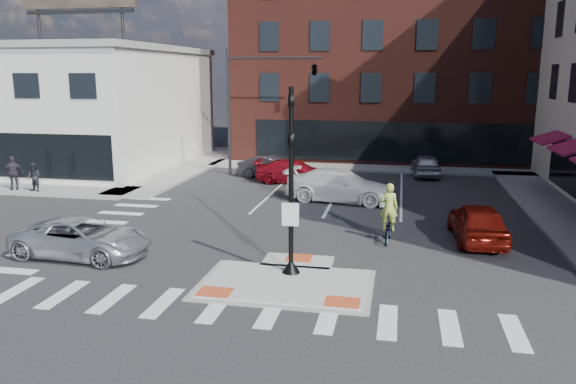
% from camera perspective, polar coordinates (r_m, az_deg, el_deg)
% --- Properties ---
extents(ground, '(120.00, 120.00, 0.00)m').
position_cam_1_polar(ground, '(18.19, 0.06, -8.94)').
color(ground, '#28282B').
rests_on(ground, ground).
extents(refuge_island, '(5.40, 4.65, 0.13)m').
position_cam_1_polar(refuge_island, '(17.94, -0.10, -9.07)').
color(refuge_island, gray).
rests_on(refuge_island, ground).
extents(sidewalk_nw, '(23.50, 20.50, 0.15)m').
position_cam_1_polar(sidewalk_nw, '(38.29, -20.49, 1.57)').
color(sidewalk_nw, gray).
rests_on(sidewalk_nw, ground).
extents(sidewalk_e, '(3.00, 24.00, 0.15)m').
position_cam_1_polar(sidewalk_e, '(28.42, 26.30, -2.33)').
color(sidewalk_e, gray).
rests_on(sidewalk_e, ground).
extents(sidewalk_n, '(26.00, 3.00, 0.15)m').
position_cam_1_polar(sidewalk_n, '(39.19, 10.75, 2.35)').
color(sidewalk_n, gray).
rests_on(sidewalk_n, ground).
extents(building_nw, '(20.40, 16.40, 14.40)m').
position_cam_1_polar(building_nw, '(44.60, -23.47, 8.10)').
color(building_nw, silver).
rests_on(building_nw, ground).
extents(building_n, '(24.40, 18.40, 15.50)m').
position_cam_1_polar(building_n, '(48.67, 11.30, 13.31)').
color(building_n, '#522119').
rests_on(building_n, ground).
extents(building_far_left, '(10.00, 12.00, 10.00)m').
position_cam_1_polar(building_far_left, '(69.07, 5.38, 10.71)').
color(building_far_left, slate).
rests_on(building_far_left, ground).
extents(building_far_right, '(12.00, 12.00, 12.00)m').
position_cam_1_polar(building_far_right, '(70.89, 16.29, 11.13)').
color(building_far_right, brown).
rests_on(building_far_right, ground).
extents(signal_pole, '(0.60, 0.60, 5.98)m').
position_cam_1_polar(signal_pole, '(17.87, 0.31, -1.41)').
color(signal_pole, black).
rests_on(signal_pole, refuge_island).
extents(mast_arm_signal, '(6.10, 2.24, 8.00)m').
position_cam_1_polar(mast_arm_signal, '(35.33, 0.28, 11.53)').
color(mast_arm_signal, black).
rests_on(mast_arm_signal, ground).
extents(silver_suv, '(5.11, 2.57, 1.39)m').
position_cam_1_polar(silver_suv, '(21.52, -20.20, -4.42)').
color(silver_suv, silver).
rests_on(silver_suv, ground).
extents(red_sedan, '(2.10, 4.66, 1.55)m').
position_cam_1_polar(red_sedan, '(23.23, 18.72, -2.91)').
color(red_sedan, maroon).
rests_on(red_sedan, ground).
extents(white_pickup, '(5.95, 3.12, 1.65)m').
position_cam_1_polar(white_pickup, '(28.94, 5.36, 0.63)').
color(white_pickup, white).
rests_on(white_pickup, ground).
extents(bg_car_dark, '(4.32, 1.98, 1.37)m').
position_cam_1_polar(bg_car_dark, '(35.46, -1.69, 2.56)').
color(bg_car_dark, '#27272C').
rests_on(bg_car_dark, ground).
extents(bg_car_silver, '(1.88, 4.26, 1.43)m').
position_cam_1_polar(bg_car_silver, '(37.11, 13.83, 2.68)').
color(bg_car_silver, '#B1B5B9').
rests_on(bg_car_silver, ground).
extents(bg_car_red, '(4.78, 2.00, 1.38)m').
position_cam_1_polar(bg_car_red, '(33.74, 0.69, 2.08)').
color(bg_car_red, maroon).
rests_on(bg_car_red, ground).
extents(cyclist, '(0.77, 1.91, 2.34)m').
position_cam_1_polar(cyclist, '(22.33, 10.16, -3.02)').
color(cyclist, '#3F3F44').
rests_on(cyclist, ground).
extents(pedestrian_a, '(0.91, 0.79, 1.60)m').
position_cam_1_polar(pedestrian_a, '(33.49, -24.41, 1.37)').
color(pedestrian_a, black).
rests_on(pedestrian_a, sidewalk_nw).
extents(pedestrian_b, '(1.18, 0.95, 1.88)m').
position_cam_1_polar(pedestrian_b, '(34.60, -26.17, 1.76)').
color(pedestrian_b, '#2D2932').
rests_on(pedestrian_b, sidewalk_nw).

